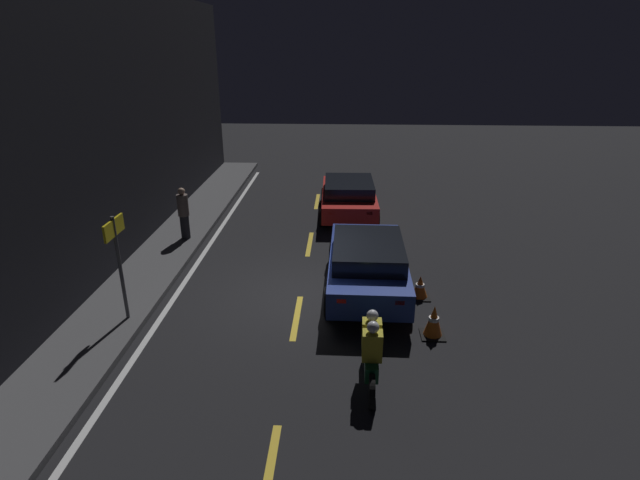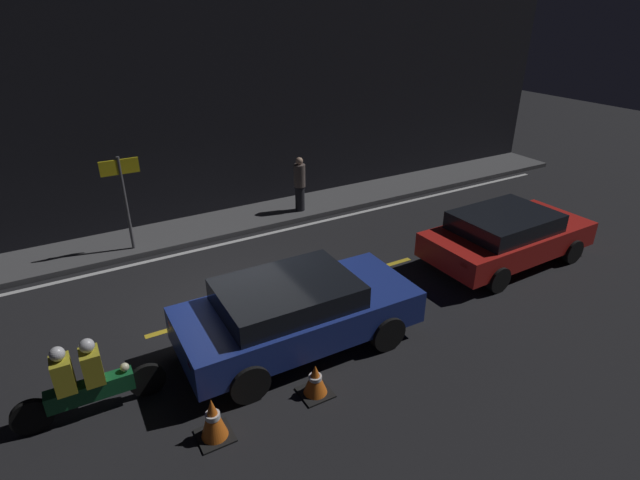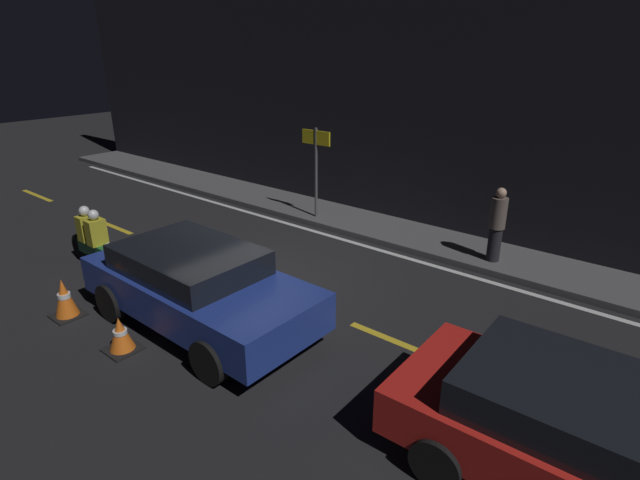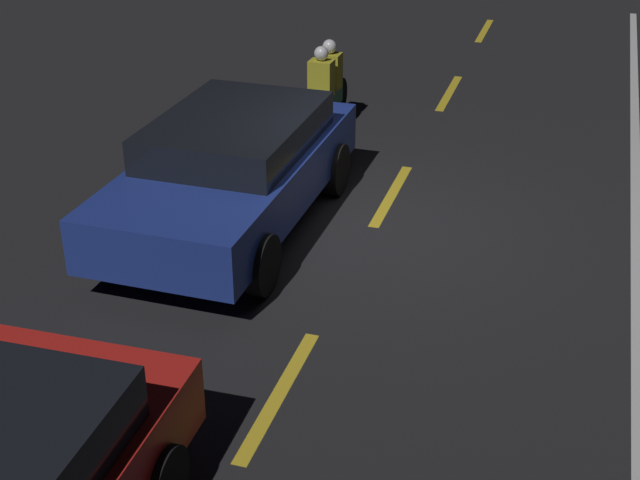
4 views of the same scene
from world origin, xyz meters
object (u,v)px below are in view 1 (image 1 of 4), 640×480
Objects in this scene: traffic_cone_mid at (420,287)px; pedestrian at (184,213)px; shop_sign at (117,248)px; taxi_red at (349,196)px; sedan_blue at (367,263)px; traffic_cone_near at (434,321)px; motorcycle at (371,349)px.

pedestrian is (3.34, 6.87, 0.70)m from traffic_cone_mid.
traffic_cone_mid is at bearing -77.05° from shop_sign.
taxi_red is 9.39m from shop_sign.
sedan_blue is 2.51m from traffic_cone_near.
motorcycle reaches higher than taxi_red.
pedestrian reaches higher than motorcycle.
sedan_blue is 6.34m from pedestrian.
motorcycle is at bearing -107.88° from shop_sign.
traffic_cone_near is 0.30× the size of shop_sign.
traffic_cone_mid is at bearing -103.61° from sedan_blue.
pedestrian is 4.96m from shop_sign.
sedan_blue is 5.84m from shop_sign.
shop_sign reaches higher than traffic_cone_mid.
motorcycle is 2.11m from traffic_cone_near.
traffic_cone_near reaches higher than traffic_cone_mid.
taxi_red is 5.95× the size of traffic_cone_near.
traffic_cone_near is at bearing -178.47° from traffic_cone_mid.
taxi_red is 6.57m from traffic_cone_mid.
shop_sign is at bearing -178.32° from pedestrian.
shop_sign is at bearing 73.43° from motorcycle.
shop_sign is (-7.87, 5.00, 1.12)m from taxi_red.
shop_sign is at bearing 102.95° from traffic_cone_mid.
taxi_red is at bearing 3.45° from motorcycle.
taxi_red is 7.43× the size of traffic_cone_mid.
taxi_red is 8.27m from traffic_cone_near.
pedestrian is at bearing 41.06° from motorcycle.
sedan_blue reaches higher than taxi_red.
taxi_red is (6.00, 0.43, -0.05)m from sedan_blue.
sedan_blue reaches higher than motorcycle.
sedan_blue is 6.09× the size of traffic_cone_near.
traffic_cone_near is 6.94m from shop_sign.
shop_sign reaches higher than pedestrian.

